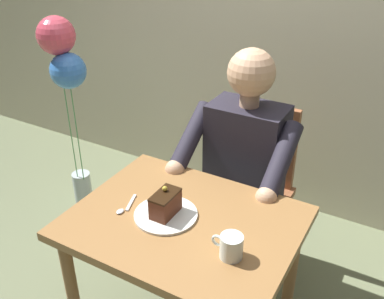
% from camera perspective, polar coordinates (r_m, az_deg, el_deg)
% --- Properties ---
extents(dining_table, '(0.86, 0.67, 0.72)m').
position_cam_1_polar(dining_table, '(1.74, -1.03, -11.95)').
color(dining_table, olive).
rests_on(dining_table, ground).
extents(chair, '(0.42, 0.42, 0.91)m').
position_cam_1_polar(chair, '(2.31, 7.71, -4.28)').
color(chair, '#945735').
rests_on(chair, ground).
extents(seated_person, '(0.53, 0.58, 1.24)m').
position_cam_1_polar(seated_person, '(2.09, 6.14, -3.08)').
color(seated_person, '#282531').
rests_on(seated_person, ground).
extents(dessert_plate, '(0.25, 0.25, 0.01)m').
position_cam_1_polar(dessert_plate, '(1.69, -3.47, -8.54)').
color(dessert_plate, white).
rests_on(dessert_plate, dining_table).
extents(cake_slice, '(0.07, 0.13, 0.11)m').
position_cam_1_polar(cake_slice, '(1.66, -3.52, -7.12)').
color(cake_slice, '#5B2C1A').
rests_on(cake_slice, dessert_plate).
extents(coffee_cup, '(0.11, 0.08, 0.09)m').
position_cam_1_polar(coffee_cup, '(1.49, 5.14, -12.53)').
color(coffee_cup, white).
rests_on(coffee_cup, dining_table).
extents(dessert_spoon, '(0.05, 0.14, 0.01)m').
position_cam_1_polar(dessert_spoon, '(1.75, -8.79, -7.52)').
color(dessert_spoon, silver).
rests_on(dessert_spoon, dining_table).
extents(balloon_display, '(0.27, 0.22, 1.26)m').
position_cam_1_polar(balloon_display, '(2.64, -16.34, 9.42)').
color(balloon_display, '#B2C1C6').
rests_on(balloon_display, ground).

